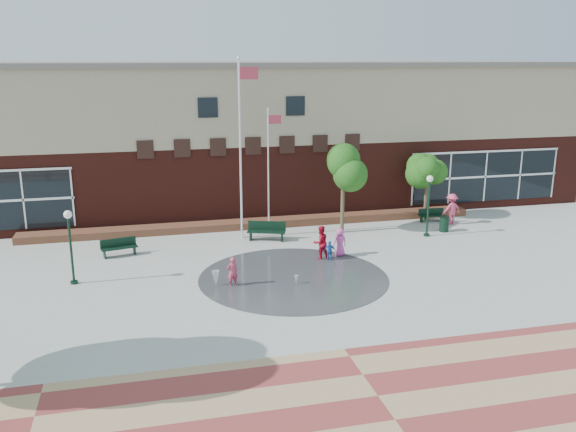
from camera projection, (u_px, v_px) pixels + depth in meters
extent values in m
plane|color=#666056|center=(312.00, 304.00, 24.20)|extent=(120.00, 120.00, 0.00)
cube|color=#A8A8A0|center=(288.00, 271.00, 27.96)|extent=(46.00, 18.00, 0.01)
cube|color=brown|center=(378.00, 396.00, 17.62)|extent=(46.00, 6.00, 0.01)
cylinder|color=#383A3D|center=(293.00, 278.00, 27.02)|extent=(8.40, 8.40, 0.01)
cube|color=#531D17|center=(240.00, 171.00, 40.07)|extent=(44.00, 10.00, 4.50)
cube|color=tan|center=(238.00, 101.00, 38.93)|extent=(44.00, 10.00, 4.50)
cube|color=slate|center=(237.00, 64.00, 38.35)|extent=(44.40, 10.40, 0.30)
cube|color=black|center=(485.00, 176.00, 38.83)|extent=(10.00, 0.12, 3.19)
cube|color=black|center=(208.00, 108.00, 33.63)|extent=(1.10, 0.10, 1.10)
cube|color=black|center=(295.00, 106.00, 34.78)|extent=(1.10, 0.10, 1.10)
cube|color=maroon|center=(257.00, 227.00, 35.10)|extent=(26.00, 1.20, 0.40)
cylinder|color=white|center=(240.00, 152.00, 31.81)|extent=(0.11, 0.11, 9.39)
sphere|color=white|center=(238.00, 58.00, 30.60)|extent=(0.18, 0.18, 0.18)
cube|color=#C5394D|center=(248.00, 73.00, 30.97)|extent=(1.03, 0.16, 0.63)
cylinder|color=white|center=(268.00, 171.00, 33.82)|extent=(0.09, 0.09, 6.72)
sphere|color=white|center=(268.00, 109.00, 32.95)|extent=(0.14, 0.14, 0.14)
cube|color=#C5394D|center=(275.00, 119.00, 33.23)|extent=(0.77, 0.12, 0.47)
cylinder|color=black|center=(71.00, 251.00, 25.96)|extent=(0.10, 0.10, 2.95)
cylinder|color=black|center=(74.00, 282.00, 26.32)|extent=(0.31, 0.31, 0.14)
sphere|color=silver|center=(68.00, 215.00, 25.54)|extent=(0.35, 0.35, 0.35)
cylinder|color=black|center=(428.00, 209.00, 32.92)|extent=(0.11, 0.11, 3.05)
cylinder|color=black|center=(427.00, 235.00, 33.29)|extent=(0.32, 0.32, 0.14)
sphere|color=silver|center=(430.00, 179.00, 32.49)|extent=(0.36, 0.36, 0.36)
cube|color=black|center=(119.00, 248.00, 29.87)|extent=(1.81, 0.87, 0.06)
cube|color=black|center=(118.00, 242.00, 29.99)|extent=(1.71, 0.44, 0.44)
cube|color=black|center=(266.00, 232.00, 32.38)|extent=(2.10, 1.21, 0.07)
cube|color=black|center=(267.00, 226.00, 32.55)|extent=(1.93, 0.74, 0.51)
cube|color=black|center=(432.00, 216.00, 36.08)|extent=(1.60, 0.52, 0.05)
cube|color=black|center=(431.00, 212.00, 36.21)|extent=(1.58, 0.13, 0.39)
cylinder|color=black|center=(444.00, 224.00, 34.06)|extent=(0.51, 0.51, 0.85)
cylinder|color=black|center=(445.00, 217.00, 33.95)|extent=(0.54, 0.54, 0.05)
cylinder|color=#423526|center=(343.00, 206.00, 33.62)|extent=(0.21, 0.21, 3.11)
cylinder|color=#423526|center=(426.00, 200.00, 36.40)|extent=(0.21, 0.21, 2.48)
cone|color=white|center=(216.00, 286.00, 26.05)|extent=(0.34, 0.34, 0.66)
cone|color=white|center=(296.00, 285.00, 26.26)|extent=(0.17, 0.17, 0.39)
imported|color=#CB3D60|center=(232.00, 272.00, 25.91)|extent=(0.53, 0.41, 1.30)
imported|color=red|center=(321.00, 243.00, 29.38)|extent=(0.95, 0.82, 1.66)
imported|color=#E14FAC|center=(340.00, 242.00, 29.84)|extent=(0.73, 0.52, 1.41)
imported|color=blue|center=(330.00, 251.00, 29.19)|extent=(0.63, 0.43, 0.99)
imported|color=#DF4569|center=(452.00, 209.00, 35.42)|extent=(1.26, 0.81, 1.84)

